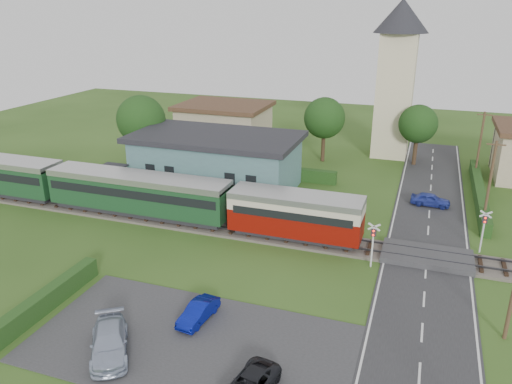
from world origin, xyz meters
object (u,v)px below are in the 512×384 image
(station_building, at_px, (216,161))
(pedestrian_near, at_px, (274,205))
(church_tower, at_px, (397,68))
(house_west, at_px, (225,125))
(car_park_blue, at_px, (198,312))
(train, at_px, (106,188))
(equipment_hut, at_px, (112,179))
(car_park_silver, at_px, (109,342))
(pedestrian_far, at_px, (123,185))
(crossing_signal_far, at_px, (484,225))
(car_on_road, at_px, (430,200))
(crossing_signal_near, at_px, (373,239))

(station_building, xyz_separation_m, pedestrian_near, (7.76, -6.13, -1.27))
(church_tower, distance_m, house_west, 21.55)
(car_park_blue, bearing_deg, train, 146.56)
(equipment_hut, xyz_separation_m, church_tower, (23.00, 22.80, 8.48))
(car_park_silver, distance_m, pedestrian_far, 22.36)
(pedestrian_far, bearing_deg, station_building, -28.14)
(car_park_silver, height_order, pedestrian_far, pedestrian_far)
(train, height_order, church_tower, church_tower)
(crossing_signal_far, relative_size, car_on_road, 0.97)
(pedestrian_near, bearing_deg, church_tower, -131.40)
(equipment_hut, relative_size, pedestrian_far, 1.30)
(station_building, xyz_separation_m, pedestrian_far, (-6.76, -6.04, -1.26))
(station_building, distance_m, crossing_signal_far, 24.51)
(pedestrian_far, bearing_deg, crossing_signal_far, -71.00)
(church_tower, bearing_deg, car_park_silver, -103.46)
(station_building, height_order, pedestrian_far, station_building)
(train, bearing_deg, pedestrian_far, 96.93)
(car_on_road, bearing_deg, station_building, 97.70)
(car_park_blue, distance_m, pedestrian_far, 21.01)
(car_on_road, bearing_deg, church_tower, 21.15)
(pedestrian_far, bearing_deg, crossing_signal_near, -82.98)
(house_west, height_order, pedestrian_far, house_west)
(train, bearing_deg, church_tower, 50.55)
(equipment_hut, height_order, crossing_signal_far, crossing_signal_far)
(house_west, height_order, crossing_signal_near, house_west)
(house_west, distance_m, car_park_blue, 37.40)
(car_park_silver, bearing_deg, car_on_road, 27.51)
(church_tower, distance_m, crossing_signal_far, 26.39)
(station_building, relative_size, car_park_silver, 3.60)
(house_west, height_order, crossing_signal_far, house_west)
(equipment_hut, distance_m, car_park_silver, 23.25)
(crossing_signal_near, xyz_separation_m, crossing_signal_far, (7.20, 4.80, 0.00))
(car_on_road, relative_size, car_park_silver, 0.76)
(station_building, height_order, pedestrian_near, station_building)
(station_building, xyz_separation_m, car_park_blue, (7.97, -21.01, -2.09))
(crossing_signal_near, height_order, car_park_silver, crossing_signal_near)
(crossing_signal_far, bearing_deg, train, -175.44)
(pedestrian_near, bearing_deg, equipment_hut, -25.25)
(train, relative_size, pedestrian_near, 22.11)
(station_building, xyz_separation_m, train, (-6.40, -8.99, -0.52))
(church_tower, bearing_deg, pedestrian_near, -107.37)
(equipment_hut, distance_m, pedestrian_near, 15.77)
(car_park_blue, bearing_deg, house_west, 116.79)
(crossing_signal_far, bearing_deg, car_park_silver, -135.28)
(train, distance_m, crossing_signal_near, 22.92)
(station_building, height_order, house_west, house_west)
(equipment_hut, height_order, station_building, station_building)
(train, bearing_deg, equipment_hut, 116.60)
(crossing_signal_near, relative_size, car_park_blue, 1.03)
(crossing_signal_far, bearing_deg, house_west, 144.23)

